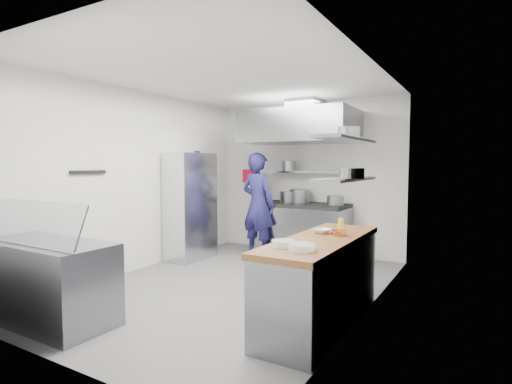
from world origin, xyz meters
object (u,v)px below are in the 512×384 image
Objects in this scene: display_case at (49,282)px; chef at (258,205)px; gas_range at (303,232)px; wire_rack at (190,206)px.

chef is at bearing 83.68° from display_case.
wire_rack reaches higher than gas_range.
gas_range is 0.86× the size of wire_rack.
chef is 1.01× the size of wire_rack.
wire_rack is (-1.63, -1.15, 0.48)m from gas_range.
chef is 1.19m from wire_rack.
gas_range is 4.25m from display_case.
chef is at bearing 38.09° from wire_rack.
gas_range is at bearing 74.98° from display_case.
chef reaches higher than display_case.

